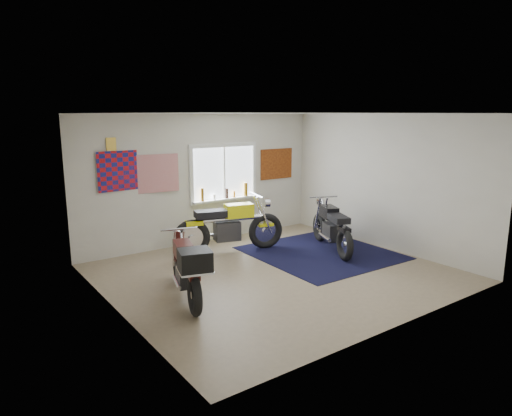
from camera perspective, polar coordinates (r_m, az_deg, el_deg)
ground at (r=7.95m, az=2.51°, el=-8.12°), size 5.50×5.50×0.00m
room_shell at (r=7.55m, az=2.62°, el=3.67°), size 5.50×5.50×5.50m
navy_rug at (r=9.12m, az=8.10°, el=-5.57°), size 2.56×2.66×0.01m
window_assembly at (r=9.88m, az=-4.03°, el=3.96°), size 1.66×0.17×1.26m
oil_bottles at (r=9.92m, az=-3.39°, el=2.00°), size 1.18×0.09×0.30m
flag_display at (r=8.80m, az=-17.66°, el=7.61°), size 1.60×0.10×1.17m
triumph_poster at (r=10.70m, az=2.57°, el=5.53°), size 0.90×0.03×0.70m
yellow_triumph at (r=8.98m, az=-3.38°, el=-2.46°), size 2.22×0.83×1.14m
black_chrome_bike at (r=9.24m, az=9.43°, el=-2.53°), size 0.95×1.88×1.02m
maroon_tourer at (r=6.70m, az=-8.59°, el=-7.54°), size 0.88×1.87×0.96m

